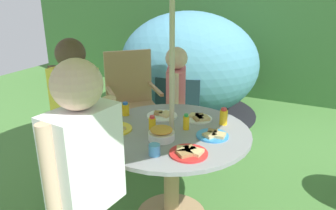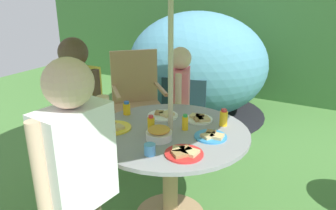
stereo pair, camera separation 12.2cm
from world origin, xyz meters
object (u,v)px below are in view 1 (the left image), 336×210
object	(u,v)px
wooden_chair	(132,97)
child_in_white_shirt	(84,161)
plate_center_front	(199,118)
juice_bottle_mid_left	(186,122)
plate_front_edge	(162,115)
juice_bottle_center_back	(152,124)
child_in_yellow_shirt	(75,100)
garden_table	(172,156)
plate_far_left	(115,129)
juice_bottle_near_right	(125,109)
plate_near_left	(188,152)
cup_near	(154,150)
snack_bowl	(162,134)
plate_far_right	(213,135)
child_in_pink_shirt	(176,93)
dome_tent	(189,65)
juice_bottle_mid_right	(224,117)

from	to	relation	value
wooden_chair	child_in_white_shirt	world-z (taller)	child_in_white_shirt
plate_center_front	juice_bottle_mid_left	world-z (taller)	juice_bottle_mid_left
plate_front_edge	juice_bottle_center_back	size ratio (longest dim) A/B	2.12
child_in_yellow_shirt	plate_front_edge	xyz separation A→B (m)	(0.65, 0.25, -0.11)
garden_table	juice_bottle_center_back	xyz separation A→B (m)	(-0.12, -0.06, 0.26)
plate_center_front	plate_far_left	world-z (taller)	same
child_in_yellow_shirt	juice_bottle_mid_left	xyz separation A→B (m)	(0.91, 0.11, -0.06)
plate_front_edge	juice_bottle_center_back	bearing A→B (deg)	-78.10
child_in_yellow_shirt	wooden_chair	bearing A→B (deg)	92.02
plate_far_left	juice_bottle_near_right	distance (m)	0.29
juice_bottle_near_right	plate_near_left	bearing A→B (deg)	-28.57
cup_near	snack_bowl	bearing A→B (deg)	105.31
wooden_chair	plate_far_right	distance (m)	1.50
child_in_white_shirt	juice_bottle_center_back	world-z (taller)	child_in_white_shirt
plate_far_left	snack_bowl	bearing A→B (deg)	1.18
child_in_pink_shirt	juice_bottle_mid_left	world-z (taller)	child_in_pink_shirt
child_in_pink_shirt	plate_far_right	distance (m)	0.94
child_in_white_shirt	plate_near_left	world-z (taller)	child_in_white_shirt
child_in_pink_shirt	cup_near	xyz separation A→B (m)	(0.37, -1.12, 0.02)
plate_front_edge	juice_bottle_center_back	xyz separation A→B (m)	(0.06, -0.27, 0.04)
juice_bottle_near_right	cup_near	distance (m)	0.70
wooden_chair	plate_center_front	size ratio (longest dim) A/B	5.20
wooden_chair	juice_bottle_mid_left	world-z (taller)	wooden_chair
dome_tent	plate_near_left	distance (m)	2.65
plate_far_right	juice_bottle_center_back	size ratio (longest dim) A/B	1.96
garden_table	cup_near	xyz separation A→B (m)	(0.06, -0.37, 0.24)
garden_table	juice_bottle_mid_left	xyz separation A→B (m)	(0.08, 0.06, 0.26)
juice_bottle_mid_left	child_in_yellow_shirt	bearing A→B (deg)	-173.32
child_in_white_shirt	plate_far_right	size ratio (longest dim) A/B	6.37
juice_bottle_center_back	cup_near	bearing A→B (deg)	-59.51
snack_bowl	plate_center_front	size ratio (longest dim) A/B	0.85
garden_table	snack_bowl	bearing A→B (deg)	-89.52
garden_table	juice_bottle_mid_left	size ratio (longest dim) A/B	9.61
plate_center_front	juice_bottle_mid_right	bearing A→B (deg)	-2.04
plate_front_edge	child_in_white_shirt	bearing A→B (deg)	-85.02
juice_bottle_mid_right	dome_tent	bearing A→B (deg)	119.13
child_in_yellow_shirt	snack_bowl	world-z (taller)	child_in_yellow_shirt
snack_bowl	cup_near	distance (m)	0.22
dome_tent	child_in_white_shirt	world-z (taller)	dome_tent
child_in_yellow_shirt	plate_near_left	size ratio (longest dim) A/B	5.67
plate_near_left	juice_bottle_center_back	distance (m)	0.42
plate_center_front	dome_tent	bearing A→B (deg)	114.57
juice_bottle_mid_left	plate_far_left	bearing A→B (deg)	-152.74
plate_far_left	juice_bottle_near_right	bearing A→B (deg)	107.19
plate_front_edge	cup_near	xyz separation A→B (m)	(0.24, -0.58, 0.02)
plate_far_right	child_in_yellow_shirt	bearing A→B (deg)	-176.27
juice_bottle_center_back	juice_bottle_mid_right	bearing A→B (deg)	38.28
snack_bowl	plate_near_left	world-z (taller)	snack_bowl
garden_table	child_in_pink_shirt	bearing A→B (deg)	112.23
juice_bottle_near_right	plate_front_edge	bearing A→B (deg)	20.42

